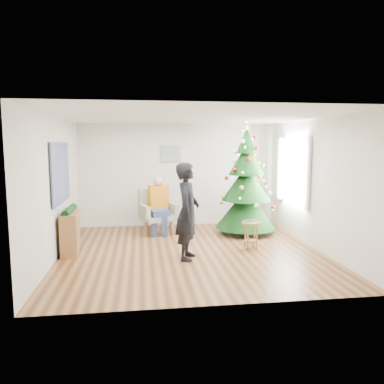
{
  "coord_description": "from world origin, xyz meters",
  "views": [
    {
      "loc": [
        -0.95,
        -7.05,
        2.09
      ],
      "look_at": [
        0.1,
        0.6,
        1.1
      ],
      "focal_mm": 35.0,
      "sensor_mm": 36.0,
      "label": 1
    }
  ],
  "objects": [
    {
      "name": "floor",
      "position": [
        0.0,
        0.0,
        0.0
      ],
      "size": [
        5.0,
        5.0,
        0.0
      ],
      "primitive_type": "plane",
      "color": "brown",
      "rests_on": "ground"
    },
    {
      "name": "garland",
      "position": [
        -2.33,
        0.31,
        0.82
      ],
      "size": [
        0.14,
        0.9,
        0.14
      ],
      "primitive_type": "cylinder",
      "rotation": [
        1.57,
        0.0,
        0.0
      ],
      "color": "black",
      "rests_on": "console"
    },
    {
      "name": "stool",
      "position": [
        1.21,
        0.03,
        0.28
      ],
      "size": [
        0.37,
        0.37,
        0.55
      ],
      "rotation": [
        0.0,
        0.0,
        -0.13
      ],
      "color": "brown",
      "rests_on": "floor"
    },
    {
      "name": "ceiling",
      "position": [
        0.0,
        0.0,
        2.6
      ],
      "size": [
        5.0,
        5.0,
        0.0
      ],
      "primitive_type": "plane",
      "rotation": [
        3.14,
        0.0,
        0.0
      ],
      "color": "white",
      "rests_on": "wall_back"
    },
    {
      "name": "seated_person",
      "position": [
        -0.55,
        1.61,
        0.69
      ],
      "size": [
        0.54,
        0.7,
        1.34
      ],
      "rotation": [
        0.0,
        0.0,
        0.32
      ],
      "color": "navy",
      "rests_on": "armchair"
    },
    {
      "name": "wall_front",
      "position": [
        0.0,
        -2.5,
        1.3
      ],
      "size": [
        5.0,
        0.0,
        5.0
      ],
      "primitive_type": "plane",
      "rotation": [
        -1.57,
        0.0,
        0.0
      ],
      "color": "silver",
      "rests_on": "floor"
    },
    {
      "name": "window_panel",
      "position": [
        2.47,
        1.0,
        1.5
      ],
      "size": [
        0.04,
        1.3,
        1.4
      ],
      "primitive_type": "cube",
      "color": "white",
      "rests_on": "wall_right"
    },
    {
      "name": "standing_man",
      "position": [
        -0.13,
        -0.44,
        0.88
      ],
      "size": [
        0.58,
        0.74,
        1.77
      ],
      "primitive_type": "imported",
      "rotation": [
        0.0,
        0.0,
        1.29
      ],
      "color": "black",
      "rests_on": "floor"
    },
    {
      "name": "wall_right",
      "position": [
        2.5,
        0.0,
        1.3
      ],
      "size": [
        0.0,
        5.0,
        5.0
      ],
      "primitive_type": "plane",
      "rotation": [
        1.57,
        0.0,
        -1.57
      ],
      "color": "silver",
      "rests_on": "floor"
    },
    {
      "name": "wall_back",
      "position": [
        0.0,
        2.5,
        1.3
      ],
      "size": [
        5.0,
        0.0,
        5.0
      ],
      "primitive_type": "plane",
      "rotation": [
        1.57,
        0.0,
        0.0
      ],
      "color": "silver",
      "rests_on": "floor"
    },
    {
      "name": "wall_left",
      "position": [
        -2.5,
        0.0,
        1.3
      ],
      "size": [
        0.0,
        5.0,
        5.0
      ],
      "primitive_type": "plane",
      "rotation": [
        1.57,
        0.0,
        1.57
      ],
      "color": "silver",
      "rests_on": "floor"
    },
    {
      "name": "curtains",
      "position": [
        2.44,
        1.0,
        1.5
      ],
      "size": [
        0.05,
        1.75,
        1.5
      ],
      "color": "white",
      "rests_on": "wall_right"
    },
    {
      "name": "console",
      "position": [
        -2.33,
        0.31,
        0.4
      ],
      "size": [
        0.39,
        1.02,
        0.8
      ],
      "primitive_type": "cube",
      "rotation": [
        0.0,
        0.0,
        0.09
      ],
      "color": "brown",
      "rests_on": "floor"
    },
    {
      "name": "game_controller",
      "position": [
        0.06,
        -0.47,
        1.18
      ],
      "size": [
        0.07,
        0.13,
        0.04
      ],
      "primitive_type": "cube",
      "rotation": [
        0.0,
        0.0,
        -0.28
      ],
      "color": "white",
      "rests_on": "standing_man"
    },
    {
      "name": "christmas_tree",
      "position": [
        1.47,
        1.35,
        1.15
      ],
      "size": [
        1.41,
        1.41,
        2.56
      ],
      "rotation": [
        0.0,
        0.0,
        -0.09
      ],
      "color": "#3F2816",
      "rests_on": "floor"
    },
    {
      "name": "laptop",
      "position": [
        1.21,
        0.03,
        0.57
      ],
      "size": [
        0.34,
        0.26,
        0.02
      ],
      "primitive_type": "imported",
      "rotation": [
        0.0,
        0.0,
        0.22
      ],
      "color": "silver",
      "rests_on": "stool"
    },
    {
      "name": "tapestry",
      "position": [
        -2.46,
        0.3,
        1.55
      ],
      "size": [
        0.03,
        1.5,
        1.15
      ],
      "primitive_type": "cube",
      "color": "black",
      "rests_on": "wall_left"
    },
    {
      "name": "armchair",
      "position": [
        -0.57,
        1.67,
        0.38
      ],
      "size": [
        0.95,
        0.92,
        1.02
      ],
      "rotation": [
        0.0,
        0.0,
        0.32
      ],
      "color": "gray",
      "rests_on": "floor"
    },
    {
      "name": "framed_picture",
      "position": [
        -0.2,
        2.46,
        1.85
      ],
      "size": [
        0.52,
        0.05,
        0.42
      ],
      "color": "tan",
      "rests_on": "wall_back"
    }
  ]
}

